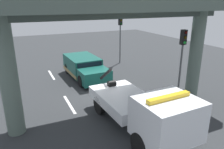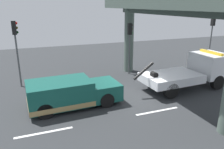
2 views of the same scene
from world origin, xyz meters
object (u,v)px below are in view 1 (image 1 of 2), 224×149
(tow_truck_white, at_px, (145,110))
(traffic_light_near, at_px, (120,29))
(traffic_light_far, at_px, (183,48))
(towed_van_green, at_px, (85,68))

(tow_truck_white, relative_size, traffic_light_near, 1.59)
(tow_truck_white, xyz_separation_m, traffic_light_far, (-2.88, 4.47, 1.86))
(traffic_light_near, bearing_deg, traffic_light_far, 0.00)
(towed_van_green, relative_size, traffic_light_near, 1.15)
(tow_truck_white, height_order, traffic_light_near, traffic_light_near)
(tow_truck_white, height_order, traffic_light_far, traffic_light_far)
(tow_truck_white, bearing_deg, towed_van_green, -179.76)
(towed_van_green, distance_m, traffic_light_far, 7.72)
(tow_truck_white, xyz_separation_m, traffic_light_near, (-11.38, 4.47, 2.13))
(tow_truck_white, distance_m, towed_van_green, 8.73)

